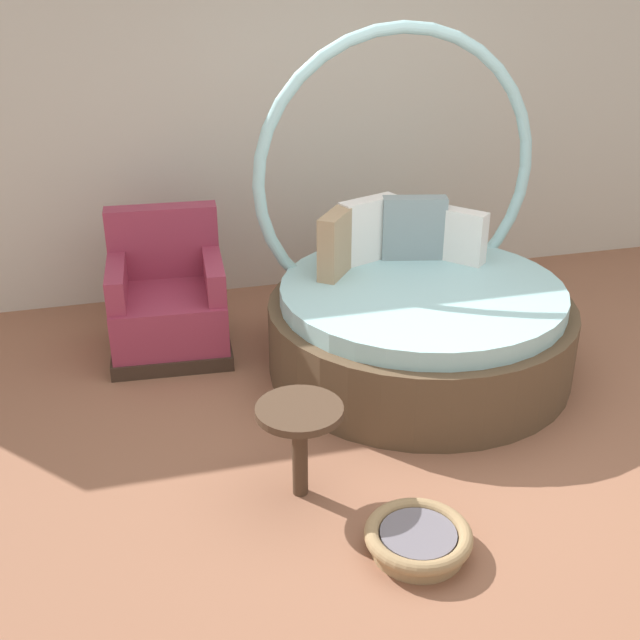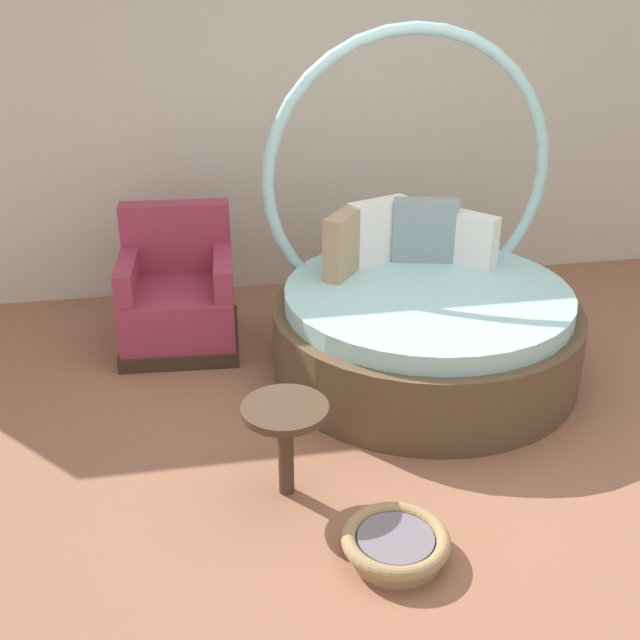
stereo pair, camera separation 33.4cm
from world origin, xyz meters
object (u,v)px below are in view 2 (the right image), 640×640
(round_daybed, at_px, (423,311))
(side_table, at_px, (285,422))
(pet_basket, at_px, (396,544))
(red_armchair, at_px, (179,298))

(round_daybed, distance_m, side_table, 1.58)
(round_daybed, bearing_deg, pet_basket, -110.16)
(red_armchair, height_order, side_table, red_armchair)
(round_daybed, xyz_separation_m, pet_basket, (-0.64, -1.73, -0.34))
(red_armchair, xyz_separation_m, side_table, (0.49, -1.83, 0.10))
(pet_basket, bearing_deg, side_table, 127.23)
(round_daybed, relative_size, side_table, 4.12)
(round_daybed, distance_m, red_armchair, 1.70)
(red_armchair, distance_m, pet_basket, 2.58)
(round_daybed, height_order, side_table, round_daybed)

